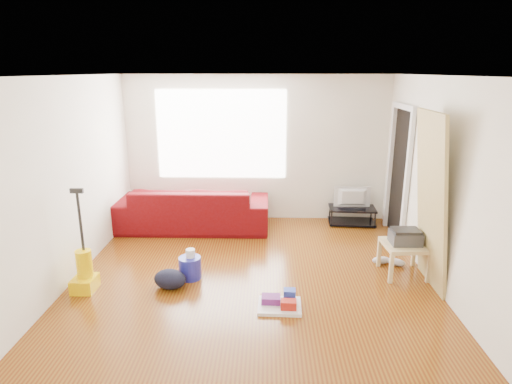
{
  "coord_description": "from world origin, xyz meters",
  "views": [
    {
      "loc": [
        0.18,
        -4.79,
        2.56
      ],
      "look_at": [
        0.04,
        0.6,
        1.02
      ],
      "focal_mm": 30.0,
      "sensor_mm": 36.0,
      "label": 1
    }
  ],
  "objects_px": {
    "vacuum": "(84,272)",
    "sofa": "(194,228)",
    "tv_stand": "(352,215)",
    "bucket": "(191,278)",
    "backpack": "(171,287)",
    "side_table": "(404,248)",
    "cleaning_tray": "(281,303)"
  },
  "relations": [
    {
      "from": "vacuum",
      "to": "sofa",
      "type": "bearing_deg",
      "value": 65.83
    },
    {
      "from": "sofa",
      "to": "tv_stand",
      "type": "bearing_deg",
      "value": -174.26
    },
    {
      "from": "sofa",
      "to": "bucket",
      "type": "distance_m",
      "value": 1.82
    },
    {
      "from": "backpack",
      "to": "tv_stand",
      "type": "bearing_deg",
      "value": 63.19
    },
    {
      "from": "sofa",
      "to": "tv_stand",
      "type": "distance_m",
      "value": 2.71
    },
    {
      "from": "tv_stand",
      "to": "vacuum",
      "type": "bearing_deg",
      "value": -143.05
    },
    {
      "from": "tv_stand",
      "to": "sofa",
      "type": "bearing_deg",
      "value": -170.66
    },
    {
      "from": "side_table",
      "to": "vacuum",
      "type": "distance_m",
      "value": 3.98
    },
    {
      "from": "sofa",
      "to": "cleaning_tray",
      "type": "bearing_deg",
      "value": 119.17
    },
    {
      "from": "tv_stand",
      "to": "vacuum",
      "type": "relative_size",
      "value": 0.64
    },
    {
      "from": "sofa",
      "to": "side_table",
      "type": "xyz_separation_m",
      "value": [
        2.99,
        -1.62,
        0.36
      ]
    },
    {
      "from": "tv_stand",
      "to": "bucket",
      "type": "distance_m",
      "value": 3.2
    },
    {
      "from": "tv_stand",
      "to": "side_table",
      "type": "distance_m",
      "value": 1.93
    },
    {
      "from": "backpack",
      "to": "cleaning_tray",
      "type": "bearing_deg",
      "value": 4.41
    },
    {
      "from": "side_table",
      "to": "cleaning_tray",
      "type": "xyz_separation_m",
      "value": [
        -1.6,
        -0.86,
        -0.3
      ]
    },
    {
      "from": "sofa",
      "to": "side_table",
      "type": "height_order",
      "value": "side_table"
    },
    {
      "from": "sofa",
      "to": "bucket",
      "type": "relative_size",
      "value": 8.8
    },
    {
      "from": "side_table",
      "to": "backpack",
      "type": "relative_size",
      "value": 1.36
    },
    {
      "from": "sofa",
      "to": "bucket",
      "type": "height_order",
      "value": "sofa"
    },
    {
      "from": "sofa",
      "to": "backpack",
      "type": "distance_m",
      "value": 2.06
    },
    {
      "from": "sofa",
      "to": "backpack",
      "type": "bearing_deg",
      "value": 91.37
    },
    {
      "from": "cleaning_tray",
      "to": "backpack",
      "type": "bearing_deg",
      "value": 162.7
    },
    {
      "from": "bucket",
      "to": "cleaning_tray",
      "type": "bearing_deg",
      "value": -30.7
    },
    {
      "from": "sofa",
      "to": "cleaning_tray",
      "type": "relative_size",
      "value": 5.05
    },
    {
      "from": "side_table",
      "to": "backpack",
      "type": "bearing_deg",
      "value": -171.47
    },
    {
      "from": "side_table",
      "to": "sofa",
      "type": "bearing_deg",
      "value": 151.51
    },
    {
      "from": "tv_stand",
      "to": "cleaning_tray",
      "type": "xyz_separation_m",
      "value": [
        -1.3,
        -2.75,
        -0.1
      ]
    },
    {
      "from": "sofa",
      "to": "side_table",
      "type": "relative_size",
      "value": 4.51
    },
    {
      "from": "bucket",
      "to": "vacuum",
      "type": "height_order",
      "value": "vacuum"
    },
    {
      "from": "cleaning_tray",
      "to": "vacuum",
      "type": "bearing_deg",
      "value": 171.61
    },
    {
      "from": "cleaning_tray",
      "to": "vacuum",
      "type": "height_order",
      "value": "vacuum"
    },
    {
      "from": "side_table",
      "to": "backpack",
      "type": "height_order",
      "value": "side_table"
    }
  ]
}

